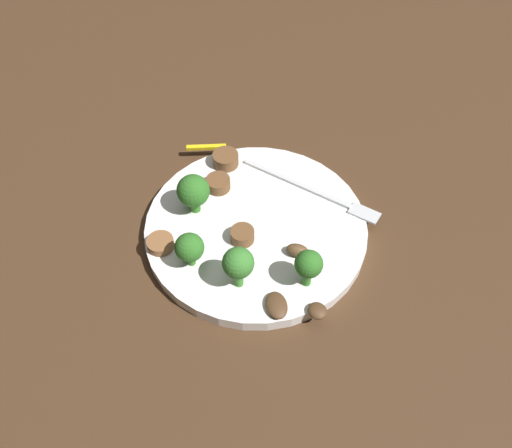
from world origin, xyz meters
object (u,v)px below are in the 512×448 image
Objects in this scene: broccoli_floret_0 at (189,248)px; sausage_slice_3 at (242,235)px; broccoli_floret_1 at (238,264)px; mushroom_2 at (317,311)px; sausage_slice_0 at (226,159)px; sausage_slice_2 at (218,183)px; pepper_strip_3 at (206,147)px; fork at (319,194)px; broccoli_floret_3 at (309,265)px; plate at (256,228)px; broccoli_floret_2 at (194,190)px; mushroom_0 at (277,305)px; sausage_slice_1 at (160,243)px; mushroom_1 at (297,250)px.

sausage_slice_3 is at bearing 47.57° from broccoli_floret_0.
broccoli_floret_0 is at bearing 170.11° from broccoli_floret_1.
sausage_slice_0 is at bearing 132.39° from mushroom_2.
broccoli_floret_1 is 0.14m from sausage_slice_2.
broccoli_floret_1 is 1.07× the size of pepper_strip_3.
sausage_slice_3 is at bearing -112.09° from fork.
broccoli_floret_3 is 0.20m from sausage_slice_0.
broccoli_floret_1 reaches higher than plate.
broccoli_floret_1 is 0.06m from sausage_slice_3.
sausage_slice_3 is (0.05, -0.07, 0.00)m from sausage_slice_2.
sausage_slice_2 is 0.07m from pepper_strip_3.
sausage_slice_3 is (-0.01, -0.03, 0.02)m from plate.
fork is at bearing 11.96° from sausage_slice_2.
sausage_slice_3 is at bearing -54.34° from pepper_strip_3.
broccoli_floret_3 is at bearing -68.99° from fork.
broccoli_floret_3 is 1.70× the size of sausage_slice_2.
broccoli_floret_2 is 0.16m from mushroom_0.
sausage_slice_1 is 0.11m from sausage_slice_2.
sausage_slice_1 is (-0.16, -0.00, -0.03)m from broccoli_floret_3.
broccoli_floret_1 is at bearing -75.36° from sausage_slice_3.
mushroom_1 is (0.05, 0.05, -0.03)m from broccoli_floret_1.
plate is at bearing -1.31° from broccoli_floret_2.
pepper_strip_3 is (-0.04, 0.06, -0.01)m from sausage_slice_2.
broccoli_floret_1 is 0.09m from mushroom_2.
mushroom_1 reaches higher than sausage_slice_1.
sausage_slice_1 is at bearing -156.74° from sausage_slice_3.
sausage_slice_2 is 1.09× the size of sausage_slice_3.
sausage_slice_2 is 0.13m from mushroom_1.
broccoli_floret_2 is 1.59× the size of sausage_slice_0.
pepper_strip_3 is at bearing 134.37° from plate.
sausage_slice_3 is 0.09m from mushroom_0.
mushroom_2 is (0.04, 0.01, 0.00)m from mushroom_0.
broccoli_floret_1 is at bearing -95.29° from fork.
sausage_slice_1 is (-0.02, -0.06, -0.03)m from broccoli_floret_2.
broccoli_floret_1 is 0.21m from pepper_strip_3.
fork is 0.13m from broccoli_floret_3.
sausage_slice_1 is 0.15m from mushroom_0.
mushroom_0 is (0.12, -0.18, -0.00)m from sausage_slice_0.
sausage_slice_2 is at bearing 70.32° from broccoli_floret_2.
fork is 0.20m from sausage_slice_1.
sausage_slice_3 is (0.08, 0.04, 0.00)m from sausage_slice_1.
sausage_slice_2 is (0.00, -0.04, -0.00)m from sausage_slice_0.
sausage_slice_1 is 1.03× the size of sausage_slice_2.
sausage_slice_0 is 1.00× the size of mushroom_0.
sausage_slice_2 reaches higher than plate.
broccoli_floret_3 is (0.07, -0.06, 0.04)m from plate.
broccoli_floret_3 is at bearing 0.53° from sausage_slice_1.
sausage_slice_3 is at bearing -61.90° from sausage_slice_0.
sausage_slice_0 is 0.21m from mushroom_0.
broccoli_floret_3 is 1.54× the size of sausage_slice_0.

